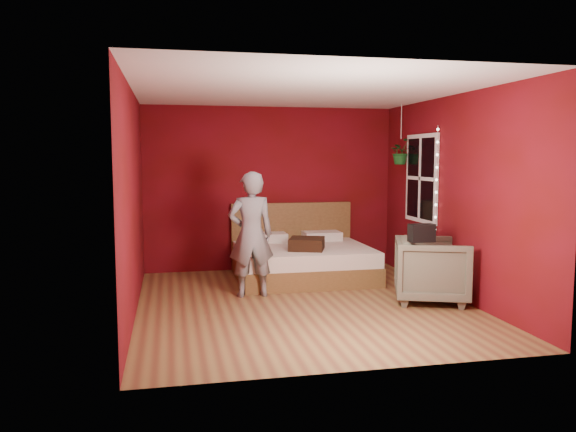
% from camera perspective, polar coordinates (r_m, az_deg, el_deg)
% --- Properties ---
extents(floor, '(4.50, 4.50, 0.00)m').
position_cam_1_polar(floor, '(7.04, 1.52, -8.86)').
color(floor, olive).
rests_on(floor, ground).
extents(room_walls, '(4.04, 4.54, 2.62)m').
position_cam_1_polar(room_walls, '(6.80, 1.56, 4.94)').
color(room_walls, maroon).
rests_on(room_walls, ground).
extents(window, '(0.05, 0.97, 1.27)m').
position_cam_1_polar(window, '(8.32, 13.38, 3.74)').
color(window, white).
rests_on(window, room_walls).
extents(fairy_lights, '(0.04, 0.04, 1.45)m').
position_cam_1_polar(fairy_lights, '(7.84, 14.85, 3.57)').
color(fairy_lights, silver).
rests_on(fairy_lights, room_walls).
extents(bed, '(1.95, 1.66, 1.07)m').
position_cam_1_polar(bed, '(8.44, 1.40, -4.41)').
color(bed, brown).
rests_on(bed, ground).
extents(person, '(0.61, 0.41, 1.62)m').
position_cam_1_polar(person, '(7.26, -3.79, -1.88)').
color(person, slate).
rests_on(person, ground).
extents(armchair, '(1.13, 1.11, 0.81)m').
position_cam_1_polar(armchair, '(7.26, 14.41, -5.32)').
color(armchair, '#686852').
rests_on(armchair, ground).
extents(handbag, '(0.30, 0.16, 0.21)m').
position_cam_1_polar(handbag, '(6.83, 13.42, -1.68)').
color(handbag, black).
rests_on(handbag, armchair).
extents(throw_pillow, '(0.61, 0.61, 0.17)m').
position_cam_1_polar(throw_pillow, '(8.02, 1.92, -2.84)').
color(throw_pillow, black).
rests_on(throw_pillow, bed).
extents(hanging_plant, '(0.40, 0.36, 0.91)m').
position_cam_1_polar(hanging_plant, '(8.74, 11.38, 6.43)').
color(hanging_plant, silver).
rests_on(hanging_plant, room_walls).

